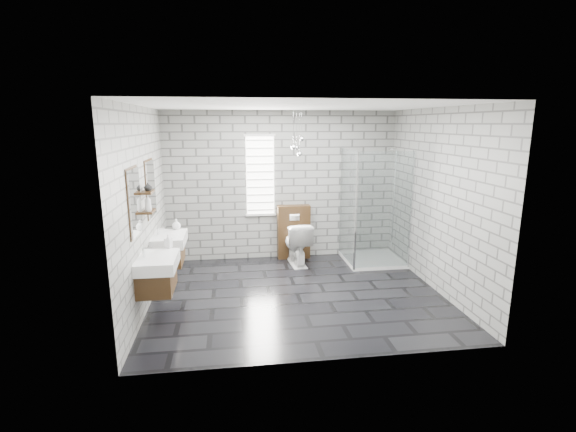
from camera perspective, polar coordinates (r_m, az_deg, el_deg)
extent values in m
cube|color=black|center=(6.30, 1.28, -10.66)|extent=(4.20, 3.60, 0.02)
cube|color=white|center=(5.79, 1.41, 14.91)|extent=(4.20, 3.60, 0.02)
cube|color=gray|center=(7.66, -0.83, 4.14)|extent=(4.20, 0.02, 2.70)
cube|color=gray|center=(4.17, 5.34, -3.12)|extent=(4.20, 0.02, 2.70)
cube|color=gray|center=(5.94, -19.19, 0.97)|extent=(0.02, 3.60, 2.70)
cube|color=gray|center=(6.57, 19.84, 1.97)|extent=(0.02, 3.60, 2.70)
cube|color=#3E2713|center=(5.56, -17.49, -8.28)|extent=(0.42, 0.62, 0.30)
cube|color=silver|center=(5.52, -15.45, -7.97)|extent=(0.02, 0.35, 0.01)
cube|color=white|center=(5.48, -17.39, -6.07)|extent=(0.47, 0.70, 0.15)
cylinder|color=silver|center=(5.47, -19.09, -4.75)|extent=(0.04, 0.04, 0.12)
cylinder|color=silver|center=(5.45, -18.61, -4.24)|extent=(0.10, 0.02, 0.02)
cube|color=white|center=(5.33, -20.23, 1.83)|extent=(0.03, 0.55, 0.80)
cube|color=#3E2713|center=(5.34, -20.35, 1.82)|extent=(0.01, 0.59, 0.84)
cube|color=#3E2713|center=(6.56, -16.00, -4.99)|extent=(0.42, 0.62, 0.30)
cube|color=silver|center=(6.52, -14.27, -4.71)|extent=(0.02, 0.35, 0.01)
cube|color=white|center=(6.49, -15.90, -3.09)|extent=(0.47, 0.70, 0.15)
cylinder|color=silver|center=(6.48, -17.33, -1.97)|extent=(0.04, 0.04, 0.12)
cylinder|color=silver|center=(6.46, -16.92, -1.53)|extent=(0.10, 0.02, 0.02)
cube|color=white|center=(6.37, -18.25, 3.60)|extent=(0.03, 0.55, 0.80)
cube|color=#3E2713|center=(6.37, -18.36, 3.60)|extent=(0.01, 0.59, 0.84)
cube|color=#3E2713|center=(5.88, -18.50, 0.61)|extent=(0.14, 0.30, 0.03)
cube|color=#3E2713|center=(5.84, -18.67, 3.11)|extent=(0.14, 0.30, 0.03)
cube|color=white|center=(7.57, -3.83, 5.54)|extent=(0.50, 0.02, 1.40)
cube|color=silver|center=(7.50, -3.90, 10.99)|extent=(0.56, 0.04, 0.04)
cube|color=silver|center=(7.68, -3.75, 0.18)|extent=(0.56, 0.04, 0.04)
cube|color=silver|center=(7.66, -3.75, 0.83)|extent=(0.48, 0.01, 0.02)
cube|color=silver|center=(7.63, -3.77, 1.86)|extent=(0.48, 0.01, 0.02)
cube|color=silver|center=(7.60, -3.78, 2.90)|extent=(0.48, 0.01, 0.02)
cube|color=silver|center=(7.58, -3.80, 3.94)|extent=(0.48, 0.01, 0.02)
cube|color=silver|center=(7.56, -3.81, 4.99)|extent=(0.48, 0.01, 0.02)
cube|color=silver|center=(7.54, -3.83, 6.05)|extent=(0.48, 0.01, 0.02)
cube|color=silver|center=(7.53, -3.84, 7.10)|extent=(0.48, 0.01, 0.02)
cube|color=silver|center=(7.52, -3.86, 8.17)|extent=(0.48, 0.01, 0.02)
cube|color=silver|center=(7.51, -3.87, 9.23)|extent=(0.48, 0.01, 0.03)
cube|color=silver|center=(7.50, -3.89, 10.30)|extent=(0.48, 0.01, 0.03)
cube|color=#3E2713|center=(7.75, 0.78, -2.18)|extent=(0.60, 0.20, 1.00)
cube|color=silver|center=(7.58, 0.90, -0.18)|extent=(0.18, 0.01, 0.12)
cube|color=white|center=(7.85, 11.41, -5.84)|extent=(1.00, 1.00, 0.06)
cube|color=silver|center=(7.14, 13.04, 0.59)|extent=(1.00, 0.01, 2.00)
cube|color=silver|center=(7.44, 8.18, 1.26)|extent=(0.01, 1.00, 2.00)
cube|color=silver|center=(6.98, 9.28, 0.48)|extent=(0.03, 0.03, 2.00)
cube|color=silver|center=(7.33, 16.55, 0.68)|extent=(0.03, 0.03, 2.00)
cylinder|color=silver|center=(7.92, 14.28, 2.19)|extent=(0.02, 0.02, 1.80)
cylinder|color=silver|center=(7.78, 14.10, 8.86)|extent=(0.14, 0.14, 0.02)
sphere|color=silver|center=(7.10, 0.76, 9.38)|extent=(0.09, 0.09, 0.09)
cylinder|color=silver|center=(7.09, 0.76, 12.07)|extent=(0.01, 0.01, 0.58)
sphere|color=silver|center=(7.18, 1.58, 8.47)|extent=(0.09, 0.09, 0.09)
cylinder|color=silver|center=(7.17, 1.60, 11.60)|extent=(0.01, 0.01, 0.69)
sphere|color=silver|center=(7.26, 1.14, 9.32)|extent=(0.09, 0.09, 0.09)
cylinder|color=silver|center=(7.24, 1.15, 12.02)|extent=(0.01, 0.01, 0.59)
sphere|color=silver|center=(7.18, 0.72, 9.44)|extent=(0.09, 0.09, 0.09)
cylinder|color=silver|center=(7.17, 0.72, 12.09)|extent=(0.01, 0.01, 0.57)
sphere|color=silver|center=(7.22, 1.88, 10.49)|extent=(0.09, 0.09, 0.09)
cylinder|color=silver|center=(7.22, 1.89, 12.61)|extent=(0.01, 0.01, 0.44)
imported|color=white|center=(7.44, 1.20, -3.73)|extent=(0.49, 0.79, 0.77)
imported|color=#B2B2B2|center=(5.78, -16.07, -3.28)|extent=(0.11, 0.11, 0.19)
imported|color=#B2B2B2|center=(6.75, -15.03, -1.07)|extent=(0.14, 0.14, 0.16)
imported|color=#B2B2B2|center=(5.79, -18.61, 1.71)|extent=(0.10, 0.10, 0.23)
imported|color=#B2B2B2|center=(5.83, -18.61, 3.81)|extent=(0.14, 0.14, 0.11)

